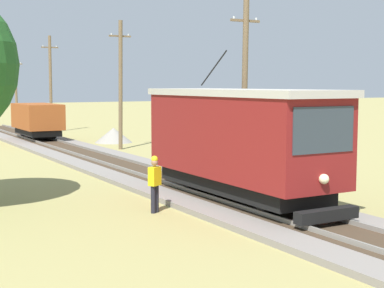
{
  "coord_description": "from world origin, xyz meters",
  "views": [
    {
      "loc": [
        -10.79,
        4.37,
        3.98
      ],
      "look_at": [
        0.48,
        24.26,
        1.66
      ],
      "focal_mm": 55.31,
      "sensor_mm": 36.0,
      "label": 1
    }
  ],
  "objects_px": {
    "red_tram": "(239,139)",
    "utility_pole_mid": "(245,88)",
    "freight_car": "(37,119)",
    "utility_pole_horizon": "(16,89)",
    "utility_pole_far": "(121,84)",
    "utility_pole_distant": "(51,83)",
    "gravel_pile": "(114,135)",
    "second_worker": "(155,181)"
  },
  "relations": [
    {
      "from": "red_tram",
      "to": "utility_pole_mid",
      "type": "relative_size",
      "value": 1.15
    },
    {
      "from": "freight_car",
      "to": "utility_pole_horizon",
      "type": "distance_m",
      "value": 20.08
    },
    {
      "from": "red_tram",
      "to": "utility_pole_far",
      "type": "relative_size",
      "value": 1.1
    },
    {
      "from": "utility_pole_distant",
      "to": "gravel_pile",
      "type": "relative_size",
      "value": 3.09
    },
    {
      "from": "red_tram",
      "to": "second_worker",
      "type": "bearing_deg",
      "value": 172.59
    },
    {
      "from": "utility_pole_far",
      "to": "utility_pole_distant",
      "type": "distance_m",
      "value": 14.85
    },
    {
      "from": "utility_pole_mid",
      "to": "gravel_pile",
      "type": "relative_size",
      "value": 2.9
    },
    {
      "from": "utility_pole_mid",
      "to": "gravel_pile",
      "type": "bearing_deg",
      "value": 85.99
    },
    {
      "from": "freight_car",
      "to": "utility_pole_distant",
      "type": "relative_size",
      "value": 0.66
    },
    {
      "from": "utility_pole_far",
      "to": "second_worker",
      "type": "xyz_separation_m",
      "value": [
        -6.05,
        -17.13,
        -3.01
      ]
    },
    {
      "from": "utility_pole_horizon",
      "to": "gravel_pile",
      "type": "xyz_separation_m",
      "value": [
        1.23,
        -22.8,
        -3.0
      ]
    },
    {
      "from": "utility_pole_far",
      "to": "gravel_pile",
      "type": "relative_size",
      "value": 3.03
    },
    {
      "from": "utility_pole_far",
      "to": "freight_car",
      "type": "bearing_deg",
      "value": 113.28
    },
    {
      "from": "gravel_pile",
      "to": "utility_pole_far",
      "type": "bearing_deg",
      "value": -105.99
    },
    {
      "from": "red_tram",
      "to": "utility_pole_far",
      "type": "xyz_separation_m",
      "value": [
        3.16,
        17.5,
        1.8
      ]
    },
    {
      "from": "gravel_pile",
      "to": "red_tram",
      "type": "bearing_deg",
      "value": -101.37
    },
    {
      "from": "freight_car",
      "to": "utility_pole_horizon",
      "type": "xyz_separation_m",
      "value": [
        3.16,
        19.74,
        1.95
      ]
    },
    {
      "from": "utility_pole_distant",
      "to": "red_tram",
      "type": "bearing_deg",
      "value": -95.57
    },
    {
      "from": "gravel_pile",
      "to": "utility_pole_mid",
      "type": "bearing_deg",
      "value": -94.01
    },
    {
      "from": "utility_pole_far",
      "to": "second_worker",
      "type": "relative_size",
      "value": 4.37
    },
    {
      "from": "utility_pole_mid",
      "to": "utility_pole_horizon",
      "type": "xyz_separation_m",
      "value": [
        0.0,
        40.27,
        -0.32
      ]
    },
    {
      "from": "red_tram",
      "to": "utility_pole_distant",
      "type": "distance_m",
      "value": 32.56
    },
    {
      "from": "utility_pole_mid",
      "to": "utility_pole_distant",
      "type": "bearing_deg",
      "value": 90.0
    },
    {
      "from": "utility_pole_distant",
      "to": "second_worker",
      "type": "relative_size",
      "value": 4.44
    },
    {
      "from": "freight_car",
      "to": "second_worker",
      "type": "bearing_deg",
      "value": -96.74
    },
    {
      "from": "utility_pole_mid",
      "to": "utility_pole_horizon",
      "type": "bearing_deg",
      "value": 90.0
    },
    {
      "from": "red_tram",
      "to": "utility_pole_distant",
      "type": "xyz_separation_m",
      "value": [
        3.16,
        32.36,
        1.87
      ]
    },
    {
      "from": "red_tram",
      "to": "utility_pole_far",
      "type": "distance_m",
      "value": 17.88
    },
    {
      "from": "freight_car",
      "to": "second_worker",
      "type": "distance_m",
      "value": 24.64
    },
    {
      "from": "red_tram",
      "to": "utility_pole_mid",
      "type": "distance_m",
      "value": 5.59
    },
    {
      "from": "red_tram",
      "to": "freight_car",
      "type": "height_order",
      "value": "red_tram"
    },
    {
      "from": "utility_pole_far",
      "to": "utility_pole_horizon",
      "type": "xyz_separation_m",
      "value": [
        0.0,
        27.08,
        -0.49
      ]
    },
    {
      "from": "red_tram",
      "to": "utility_pole_horizon",
      "type": "relative_size",
      "value": 1.25
    },
    {
      "from": "utility_pole_mid",
      "to": "second_worker",
      "type": "bearing_deg",
      "value": -146.95
    },
    {
      "from": "freight_car",
      "to": "gravel_pile",
      "type": "xyz_separation_m",
      "value": [
        4.38,
        -3.06,
        -1.05
      ]
    },
    {
      "from": "red_tram",
      "to": "utility_pole_horizon",
      "type": "distance_m",
      "value": 44.71
    },
    {
      "from": "red_tram",
      "to": "utility_pole_mid",
      "type": "height_order",
      "value": "utility_pole_mid"
    },
    {
      "from": "utility_pole_horizon",
      "to": "freight_car",
      "type": "bearing_deg",
      "value": -99.09
    },
    {
      "from": "utility_pole_mid",
      "to": "utility_pole_far",
      "type": "height_order",
      "value": "utility_pole_far"
    },
    {
      "from": "utility_pole_distant",
      "to": "second_worker",
      "type": "xyz_separation_m",
      "value": [
        -6.05,
        -31.98,
        -3.08
      ]
    },
    {
      "from": "utility_pole_mid",
      "to": "utility_pole_far",
      "type": "xyz_separation_m",
      "value": [
        0.0,
        13.19,
        0.17
      ]
    },
    {
      "from": "utility_pole_mid",
      "to": "utility_pole_distant",
      "type": "distance_m",
      "value": 28.04
    }
  ]
}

